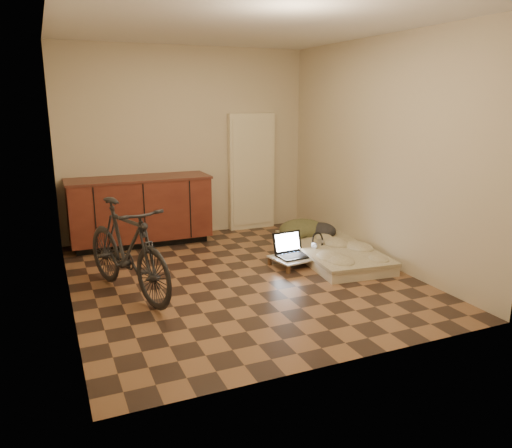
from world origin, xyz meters
name	(u,v)px	position (x,y,z in m)	size (l,w,h in m)	color
room_shell	(239,159)	(0.00, 0.00, 1.30)	(3.50, 4.00, 2.60)	brown
cabinets	(140,210)	(-0.75, 1.70, 0.47)	(1.84, 0.62, 0.91)	black
appliance_panel	(251,172)	(0.95, 1.94, 0.85)	(0.70, 0.10, 1.70)	beige
bicycle	(127,244)	(-1.20, -0.03, 0.52)	(0.48, 1.62, 1.05)	black
futon	(331,251)	(1.30, 0.23, 0.08)	(1.01, 1.83, 0.15)	beige
clothing_pile	(307,223)	(1.30, 0.85, 0.28)	(0.66, 0.55, 0.26)	#434427
headphones	(318,240)	(1.12, 0.26, 0.23)	(0.24, 0.22, 0.16)	black
lap_desk	(299,257)	(0.80, 0.13, 0.10)	(0.72, 0.53, 0.11)	brown
laptop	(292,251)	(0.72, 0.16, 0.16)	(0.41, 0.37, 0.26)	black
mouse	(318,253)	(1.03, 0.10, 0.13)	(0.06, 0.09, 0.03)	silver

